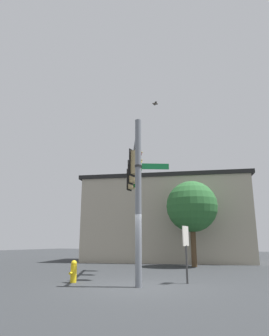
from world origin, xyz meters
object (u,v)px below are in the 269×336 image
traffic_light_nearest_pole (136,162)px  street_name_sign (147,166)px  bird_flying (155,104)px  traffic_light_mid_inner (134,172)px  traffic_light_mid_outer (132,180)px  fire_hydrant (74,271)px  historical_marker (186,245)px

traffic_light_nearest_pole → street_name_sign: size_ratio=1.15×
street_name_sign → bird_flying: (-2.37, -0.70, 3.78)m
traffic_light_mid_inner → street_name_sign: traffic_light_mid_inner is taller
street_name_sign → bird_flying: bird_flying is taller
traffic_light_mid_outer → traffic_light_nearest_pole: bearing=31.7°
traffic_light_mid_inner → fire_hydrant: size_ratio=1.59×
street_name_sign → fire_hydrant: (0.35, -3.07, -3.91)m
traffic_light_mid_inner → bird_flying: 3.55m
bird_flying → fire_hydrant: (2.72, -2.37, -7.69)m
street_name_sign → historical_marker: size_ratio=0.54×
traffic_light_nearest_pole → traffic_light_mid_inner: 1.92m
traffic_light_nearest_pole → historical_marker: (-0.17, 2.10, -3.54)m
traffic_light_nearest_pole → fire_hydrant: (1.67, -1.86, -4.53)m
traffic_light_mid_outer → fire_hydrant: bearing=1.8°
traffic_light_nearest_pole → street_name_sign: (1.32, 1.21, -0.62)m
fire_hydrant → historical_marker: 4.48m
traffic_light_mid_inner → bird_flying: bearing=68.8°
street_name_sign → historical_marker: (-1.50, 0.89, -2.92)m
traffic_light_nearest_pole → bird_flying: size_ratio=3.78×
traffic_light_nearest_pole → historical_marker: size_ratio=0.62×
traffic_light_mid_inner → street_name_sign: size_ratio=1.15×
traffic_light_mid_outer → historical_marker: size_ratio=0.62×
traffic_light_nearest_pole → street_name_sign: traffic_light_nearest_pole is taller
traffic_light_nearest_pole → traffic_light_mid_outer: size_ratio=1.00×
traffic_light_nearest_pole → street_name_sign: 1.90m
traffic_light_mid_outer → bird_flying: bearing=48.6°
traffic_light_mid_inner → historical_marker: bearing=64.9°
street_name_sign → fire_hydrant: 4.98m
traffic_light_mid_inner → historical_marker: traffic_light_mid_inner is taller
traffic_light_mid_outer → historical_marker: (3.09, 4.11, -3.54)m
traffic_light_mid_outer → fire_hydrant: traffic_light_mid_outer is taller
bird_flying → historical_marker: bearing=61.3°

